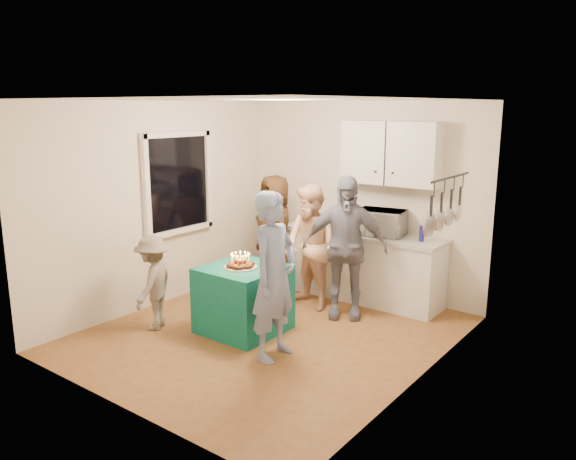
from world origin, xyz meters
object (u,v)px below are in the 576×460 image
Objects in this scene: party_table at (243,299)px; woman_back_right at (345,247)px; woman_back_left at (275,233)px; woman_back_center at (311,247)px; child_near_left at (153,283)px; man_birthday at (274,276)px; counter at (361,267)px; microwave at (381,222)px; punch_jar at (275,252)px.

woman_back_right is (0.68, 1.08, 0.49)m from party_table.
woman_back_left is at bearing 138.71° from woman_back_right.
child_near_left is (-1.05, -1.66, -0.25)m from woman_back_center.
man_birthday is 1.06× the size of woman_back_left.
counter reaches higher than party_table.
child_near_left is at bearing -161.75° from woman_back_right.
party_table is at bearing 98.14° from child_near_left.
woman_back_left is 1.33m from woman_back_right.
woman_back_left reaches higher than party_table.
microwave reaches higher than child_near_left.
punch_jar is 0.21× the size of woman_back_center.
man_birthday reaches higher than party_table.
man_birthday is at bearing 73.74° from child_near_left.
counter is 0.85m from woman_back_right.
man_birthday is at bearing -52.59° from punch_jar.
counter is 1.27× the size of man_birthday.
counter is 1.26m from woman_back_left.
woman_back_left is (-1.13, -0.42, 0.38)m from counter.
microwave is 0.34× the size of woman_back_right.
punch_jar is 1.44m from woman_back_left.
woman_back_left is (-0.89, 1.13, -0.12)m from punch_jar.
woman_back_left is (-1.33, 1.70, -0.05)m from man_birthday.
party_table is 2.50× the size of punch_jar.
man_birthday reaches higher than woman_back_left.
woman_back_left is at bearing 174.43° from woman_back_center.
microwave is 2.07m from party_table.
punch_jar is 0.20× the size of woman_back_right.
woman_back_center reaches higher than counter.
party_table is 0.66m from punch_jar.
counter is at bearing 48.99° from woman_back_left.
man_birthday reaches higher than microwave.
child_near_left is at bearing -120.24° from counter.
man_birthday is 1.09× the size of woman_back_center.
woman_back_left is (-1.41, -0.42, -0.26)m from microwave.
woman_back_center reaches higher than punch_jar.
woman_back_right is at bearing 16.09° from woman_back_left.
woman_back_center is 0.91× the size of woman_back_right.
punch_jar is 0.93m from woman_back_right.
woman_back_center reaches higher than microwave.
child_near_left is (-0.87, -0.57, 0.17)m from party_table.
woman_back_center is at bearing 80.78° from party_table.
child_near_left is at bearing -108.25° from woman_back_center.
party_table is (-0.79, -1.79, -0.69)m from microwave.
punch_jar is (0.28, 0.25, 0.55)m from party_table.
microwave is 0.54× the size of child_near_left.
woman_back_right is 2.29m from child_near_left.
man_birthday is 1.57× the size of child_near_left.
woman_back_center is at bearing 122.56° from child_near_left.
man_birthday is (0.43, -0.57, -0.07)m from punch_jar.
woman_back_left is 1.02× the size of woman_back_center.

